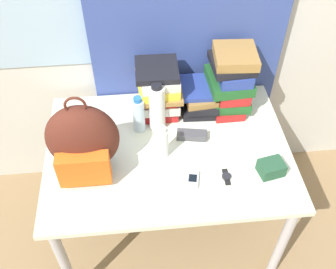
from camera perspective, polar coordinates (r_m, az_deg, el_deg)
curtain_blue at (r=1.98m, az=3.18°, el=18.93°), size 1.02×0.04×2.50m
desk at (r=2.00m, az=0.00°, el=-3.52°), size 1.20×0.86×0.71m
backpack at (r=1.78m, az=-12.25°, el=-0.96°), size 0.33×0.24×0.43m
book_stack_left at (r=2.04m, az=-1.36°, el=6.60°), size 0.23×0.27×0.29m
book_stack_center at (r=2.11m, az=4.57°, el=5.41°), size 0.22×0.25×0.15m
book_stack_right at (r=2.07m, az=9.12°, el=7.79°), size 0.24×0.26×0.35m
water_bottle at (r=1.97m, az=-4.28°, el=2.87°), size 0.06×0.06×0.21m
sports_bottle at (r=1.95m, az=-1.59°, el=3.97°), size 0.08×0.08×0.28m
sunscreen_bottle at (r=1.85m, az=-0.78°, el=-1.20°), size 0.05×0.05×0.19m
cell_phone at (r=1.82m, az=3.61°, el=-6.48°), size 0.07×0.10×0.02m
sunglasses_case at (r=1.98m, az=3.46°, el=-0.08°), size 0.16×0.08×0.04m
camera_pouch at (r=1.88m, az=14.75°, el=-4.70°), size 0.13×0.11×0.07m
wristwatch at (r=1.85m, az=8.48°, el=-6.05°), size 0.04×0.09×0.01m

